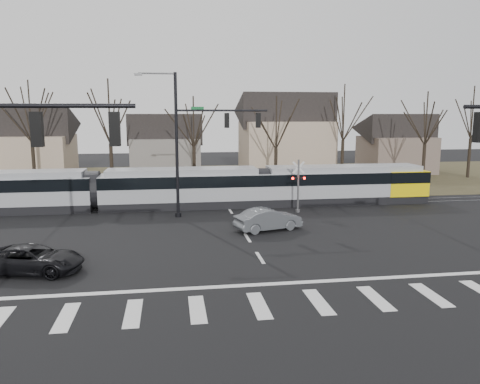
{
  "coord_description": "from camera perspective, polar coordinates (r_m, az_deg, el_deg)",
  "views": [
    {
      "loc": [
        -4.49,
        -20.9,
        7.36
      ],
      "look_at": [
        0.0,
        9.0,
        2.3
      ],
      "focal_mm": 35.0,
      "sensor_mm": 36.0,
      "label": 1
    }
  ],
  "objects": [
    {
      "name": "crosswalk",
      "position": [
        18.97,
        6.01,
        -13.36
      ],
      "size": [
        27.0,
        2.6,
        0.01
      ],
      "color": "silver",
      "rests_on": "ground"
    },
    {
      "name": "grass_verge",
      "position": [
        53.59,
        -3.66,
        1.59
      ],
      "size": [
        140.0,
        28.0,
        0.01
      ],
      "primitive_type": "cube",
      "color": "#38331E",
      "rests_on": "ground"
    },
    {
      "name": "sedan",
      "position": [
        29.94,
        3.46,
        -3.35
      ],
      "size": [
        3.95,
        5.17,
        1.42
      ],
      "primitive_type": "imported",
      "rotation": [
        0.0,
        0.0,
        1.87
      ],
      "color": "#53565B",
      "rests_on": "ground"
    },
    {
      "name": "ground",
      "position": [
        22.6,
        3.44,
        -9.52
      ],
      "size": [
        140.0,
        140.0,
        0.0
      ],
      "primitive_type": "plane",
      "color": "black"
    },
    {
      "name": "tram",
      "position": [
        37.34,
        -7.27,
        0.69
      ],
      "size": [
        41.0,
        3.04,
        3.11
      ],
      "color": "gray",
      "rests_on": "ground"
    },
    {
      "name": "lane_dashes",
      "position": [
        37.89,
        -1.57,
        -1.69
      ],
      "size": [
        0.18,
        30.0,
        0.01
      ],
      "color": "silver",
      "rests_on": "ground"
    },
    {
      "name": "house_a",
      "position": [
        57.12,
        -24.41,
        5.75
      ],
      "size": [
        9.72,
        8.64,
        8.6
      ],
      "color": "tan",
      "rests_on": "ground"
    },
    {
      "name": "stop_line",
      "position": [
        20.95,
        4.47,
        -11.08
      ],
      "size": [
        28.0,
        0.35,
        0.01
      ],
      "primitive_type": "cube",
      "color": "silver",
      "rests_on": "ground"
    },
    {
      "name": "rail_crossing_signal",
      "position": [
        35.43,
        7.1,
        0.54
      ],
      "size": [
        1.08,
        0.36,
        4.0
      ],
      "color": "#59595B",
      "rests_on": "ground"
    },
    {
      "name": "house_b",
      "position": [
        57.0,
        -9.09,
        5.97
      ],
      "size": [
        8.64,
        7.56,
        7.65
      ],
      "color": "slate",
      "rests_on": "ground"
    },
    {
      "name": "house_d",
      "position": [
        62.83,
        18.54,
        5.92
      ],
      "size": [
        8.64,
        7.56,
        7.65
      ],
      "color": "brown",
      "rests_on": "ground"
    },
    {
      "name": "suv",
      "position": [
        24.12,
        -24.0,
        -7.49
      ],
      "size": [
        4.02,
        5.54,
        1.3
      ],
      "primitive_type": "imported",
      "rotation": [
        0.0,
        0.0,
        1.37
      ],
      "color": "black",
      "rests_on": "ground"
    },
    {
      "name": "rail_pair",
      "position": [
        37.69,
        -1.54,
        -1.72
      ],
      "size": [
        90.0,
        1.52,
        0.06
      ],
      "color": "#59595E",
      "rests_on": "ground"
    },
    {
      "name": "house_c",
      "position": [
        55.6,
        5.55,
        7.26
      ],
      "size": [
        10.8,
        8.64,
        10.1
      ],
      "color": "tan",
      "rests_on": "ground"
    },
    {
      "name": "signal_pole_far",
      "position": [
        33.5,
        -5.0,
        6.62
      ],
      "size": [
        9.28,
        0.44,
        10.2
      ],
      "color": "black",
      "rests_on": "ground"
    },
    {
      "name": "tree_row",
      "position": [
        47.4,
        -0.67,
        6.65
      ],
      "size": [
        59.2,
        7.2,
        10.0
      ],
      "color": "black",
      "rests_on": "ground"
    }
  ]
}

